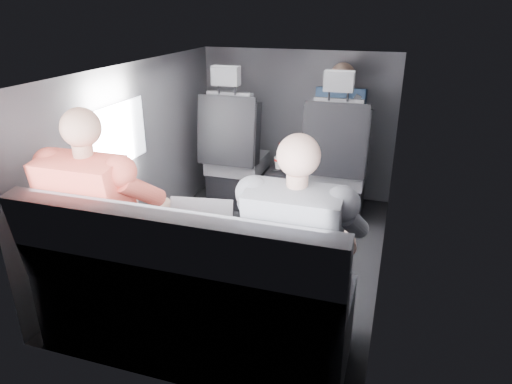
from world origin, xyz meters
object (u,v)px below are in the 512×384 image
(front_seat_left, at_px, (235,163))
(rear_bench, at_px, (190,303))
(laptop_white, at_px, (119,214))
(passenger_rear_left, at_px, (108,221))
(soda_cup, at_px, (279,163))
(laptop_black, at_px, (299,239))
(passenger_rear_right, at_px, (300,254))
(center_console, at_px, (284,187))
(laptop_silver, at_px, (209,225))
(passenger_front_right, at_px, (339,124))
(front_seat_right, at_px, (336,173))

(front_seat_left, bearing_deg, rear_bench, -76.69)
(laptop_white, height_order, passenger_rear_left, passenger_rear_left)
(soda_cup, bearing_deg, laptop_white, -106.69)
(front_seat_left, height_order, laptop_black, front_seat_left)
(rear_bench, height_order, passenger_rear_left, passenger_rear_left)
(front_seat_left, height_order, passenger_rear_right, front_seat_left)
(center_console, bearing_deg, soda_cup, -109.99)
(laptop_white, bearing_deg, laptop_silver, 3.40)
(rear_bench, relative_size, passenger_rear_right, 1.29)
(front_seat_left, xyz_separation_m, laptop_black, (0.95, -1.66, 0.23))
(center_console, height_order, laptop_white, laptop_white)
(rear_bench, xyz_separation_m, passenger_front_right, (0.42, 2.16, 0.45))
(front_seat_right, relative_size, laptop_black, 3.35)
(front_seat_left, relative_size, front_seat_right, 1.00)
(front_seat_left, relative_size, rear_bench, 0.79)
(rear_bench, bearing_deg, passenger_rear_left, 169.39)
(laptop_white, bearing_deg, passenger_front_right, 64.14)
(front_seat_left, relative_size, laptop_silver, 3.55)
(front_seat_left, distance_m, passenger_rear_left, 1.83)
(front_seat_left, xyz_separation_m, laptop_silver, (0.46, -1.65, 0.23))
(front_seat_right, distance_m, passenger_rear_left, 2.06)
(laptop_silver, height_order, passenger_rear_left, passenger_rear_left)
(front_seat_left, bearing_deg, passenger_front_right, 16.55)
(soda_cup, relative_size, laptop_white, 0.57)
(front_seat_left, xyz_separation_m, passenger_rear_left, (-0.05, -1.81, 0.25))
(center_console, relative_size, laptop_white, 1.14)
(soda_cup, xyz_separation_m, passenger_rear_left, (-0.47, -1.76, 0.19))
(laptop_silver, xyz_separation_m, passenger_rear_left, (-0.51, -0.16, 0.02))
(passenger_rear_right, bearing_deg, laptop_black, 104.49)
(laptop_white, bearing_deg, rear_bench, -23.30)
(laptop_black, bearing_deg, passenger_front_right, 92.48)
(front_seat_right, height_order, passenger_front_right, passenger_front_right)
(laptop_silver, distance_m, laptop_black, 0.49)
(passenger_rear_right, bearing_deg, passenger_rear_left, -179.97)
(front_seat_right, xyz_separation_m, passenger_rear_left, (-0.95, -1.81, 0.25))
(passenger_rear_right, bearing_deg, laptop_white, 173.04)
(rear_bench, height_order, passenger_front_right, passenger_front_right)
(center_console, relative_size, passenger_rear_left, 0.37)
(front_seat_right, bearing_deg, rear_bench, -103.31)
(center_console, xyz_separation_m, laptop_white, (-0.52, -1.72, 0.43))
(passenger_rear_left, distance_m, passenger_rear_right, 1.04)
(passenger_rear_left, distance_m, passenger_front_right, 2.26)
(front_seat_left, height_order, front_seat_right, same)
(laptop_silver, bearing_deg, center_console, 90.26)
(passenger_rear_left, relative_size, passenger_front_right, 1.51)
(laptop_white, relative_size, passenger_rear_right, 0.34)
(center_console, xyz_separation_m, passenger_rear_left, (-0.50, -1.85, 0.45))
(passenger_rear_right, bearing_deg, front_seat_right, 92.79)
(center_console, bearing_deg, laptop_white, -106.86)
(laptop_black, height_order, passenger_front_right, passenger_front_right)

